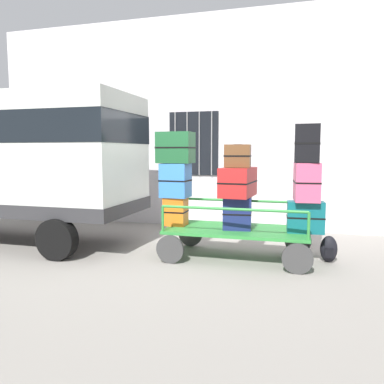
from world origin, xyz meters
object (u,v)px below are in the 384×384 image
at_px(suitcase_left_middle, 176,180).
at_px(suitcase_center_middle, 307,182).
at_px(suitcase_left_top, 176,148).
at_px(suitcase_midleft_bottom, 237,213).
at_px(luggage_cart, 237,234).
at_px(suitcase_center_top, 308,144).
at_px(suitcase_center_bottom, 305,217).
at_px(backpack, 329,249).
at_px(suitcase_left_bottom, 176,211).
at_px(van, 16,154).
at_px(suitcase_midleft_middle, 238,182).
at_px(suitcase_midleft_top, 238,156).

xyz_separation_m(suitcase_left_middle, suitcase_center_middle, (2.20, 0.02, 0.02)).
xyz_separation_m(suitcase_left_top, suitcase_center_middle, (2.20, 0.01, -0.55)).
xyz_separation_m(suitcase_midleft_bottom, suitcase_center_middle, (1.10, 0.02, 0.54)).
height_order(luggage_cart, suitcase_center_top, suitcase_center_top).
relative_size(suitcase_center_bottom, backpack, 1.37).
bearing_deg(luggage_cart, suitcase_left_bottom, 179.21).
bearing_deg(suitcase_center_bottom, luggage_cart, 179.28).
bearing_deg(suitcase_left_middle, suitcase_midleft_bottom, -0.26).
relative_size(van, luggage_cart, 1.99).
relative_size(suitcase_midleft_bottom, suitcase_center_bottom, 0.91).
height_order(suitcase_center_bottom, suitcase_center_top, suitcase_center_top).
relative_size(suitcase_center_top, backpack, 1.35).
bearing_deg(suitcase_center_middle, suitcase_midleft_bottom, -178.85).
height_order(suitcase_midleft_middle, backpack, suitcase_midleft_middle).
xyz_separation_m(suitcase_midleft_middle, suitcase_center_top, (1.10, -0.05, 0.63)).
xyz_separation_m(suitcase_midleft_top, backpack, (1.48, 0.19, -1.52)).
xyz_separation_m(suitcase_left_bottom, suitcase_midleft_bottom, (1.10, -0.00, 0.02)).
distance_m(suitcase_midleft_bottom, suitcase_center_bottom, 1.10).
distance_m(luggage_cart, suitcase_left_bottom, 1.15).
height_order(suitcase_center_middle, backpack, suitcase_center_middle).
xyz_separation_m(suitcase_center_middle, backpack, (0.38, 0.13, -1.11)).
height_order(suitcase_center_bottom, backpack, suitcase_center_bottom).
relative_size(suitcase_left_middle, suitcase_left_top, 0.98).
relative_size(luggage_cart, suitcase_left_top, 4.01).
relative_size(suitcase_left_bottom, suitcase_midleft_top, 1.12).
bearing_deg(luggage_cart, suitcase_center_middle, 1.74).
relative_size(luggage_cart, suitcase_center_top, 4.12).
bearing_deg(suitcase_center_top, suitcase_midleft_bottom, 178.11).
height_order(suitcase_left_bottom, suitcase_midleft_top, suitcase_midleft_top).
height_order(luggage_cart, backpack, luggage_cart).
height_order(luggage_cart, suitcase_left_top, suitcase_left_top).
height_order(van, suitcase_left_bottom, van).
distance_m(luggage_cart, suitcase_center_bottom, 1.15).
xyz_separation_m(van, suitcase_midleft_middle, (4.43, -0.01, -0.45)).
relative_size(suitcase_left_top, suitcase_midleft_top, 1.37).
bearing_deg(suitcase_left_bottom, suitcase_center_top, -1.04).
distance_m(suitcase_left_bottom, suitcase_midleft_bottom, 1.10).
xyz_separation_m(suitcase_left_bottom, suitcase_midleft_top, (1.10, -0.05, 0.98)).
bearing_deg(backpack, suitcase_center_middle, -161.60).
distance_m(suitcase_left_bottom, suitcase_left_top, 1.12).
distance_m(van, suitcase_center_top, 5.54).
bearing_deg(suitcase_midleft_bottom, suitcase_left_top, 179.14).
bearing_deg(suitcase_left_bottom, suitcase_left_top, 90.00).
bearing_deg(suitcase_midleft_bottom, suitcase_midleft_middle, 90.00).
relative_size(luggage_cart, suitcase_midleft_middle, 2.79).
bearing_deg(suitcase_left_top, suitcase_midleft_top, -3.18).
xyz_separation_m(suitcase_midleft_bottom, suitcase_center_bottom, (1.10, -0.03, -0.02)).
bearing_deg(suitcase_left_middle, suitcase_center_bottom, -0.79).
height_order(suitcase_midleft_bottom, backpack, suitcase_midleft_bottom).
distance_m(suitcase_left_middle, suitcase_midleft_bottom, 1.22).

